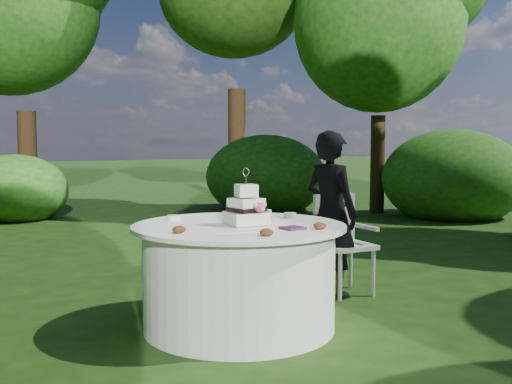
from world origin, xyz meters
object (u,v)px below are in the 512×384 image
guest (331,214)px  napkins (293,228)px  cake (247,209)px  table (239,276)px  chair (341,236)px

guest → napkins: bearing=118.3°
napkins → guest: guest is taller
cake → guest: bearing=18.7°
table → chair: size_ratio=1.74×
napkins → table: (-0.17, 0.42, -0.39)m
guest → chair: guest is taller
cake → chair: size_ratio=0.46×
cake → table: bearing=119.2°
guest → cake: 1.23m
napkins → guest: 1.27m
napkins → chair: chair is taller
table → chair: (1.33, 0.36, 0.13)m
napkins → table: bearing=111.7°
guest → table: 1.28m
napkins → chair: size_ratio=0.16×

